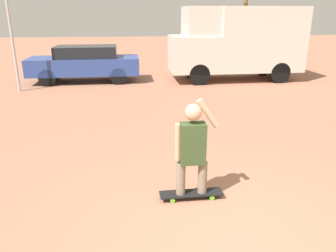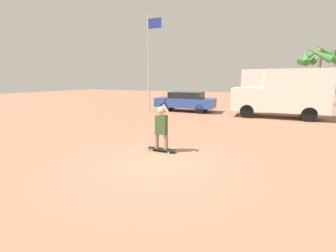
{
  "view_description": "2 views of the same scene",
  "coord_description": "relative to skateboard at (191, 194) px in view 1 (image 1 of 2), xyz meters",
  "views": [
    {
      "loc": [
        -1.28,
        -3.35,
        2.69
      ],
      "look_at": [
        -0.63,
        1.72,
        0.94
      ],
      "focal_mm": 35.0,
      "sensor_mm": 36.0,
      "label": 1
    },
    {
      "loc": [
        2.72,
        -5.47,
        2.33
      ],
      "look_at": [
        -0.28,
        1.33,
        0.81
      ],
      "focal_mm": 24.0,
      "sensor_mm": 36.0,
      "label": 2
    }
  ],
  "objects": [
    {
      "name": "ground_plane",
      "position": [
        0.37,
        -0.98,
        -0.08
      ],
      "size": [
        80.0,
        80.0,
        0.0
      ],
      "primitive_type": "plane",
      "color": "#A36B51"
    },
    {
      "name": "skateboard",
      "position": [
        0.0,
        0.0,
        0.0
      ],
      "size": [
        0.97,
        0.24,
        0.09
      ],
      "color": "black",
      "rests_on": "ground_plane"
    },
    {
      "name": "person_skateboarder",
      "position": [
        -0.0,
        0.0,
        0.81
      ],
      "size": [
        0.65,
        0.25,
        1.49
      ],
      "color": "gray",
      "rests_on": "skateboard"
    },
    {
      "name": "camper_van",
      "position": [
        3.78,
        9.26,
        1.55
      ],
      "size": [
        5.43,
        2.01,
        2.99
      ],
      "color": "black",
      "rests_on": "ground_plane"
    },
    {
      "name": "parked_car_blue",
      "position": [
        -2.59,
        9.64,
        0.71
      ],
      "size": [
        4.45,
        1.7,
        1.47
      ],
      "color": "black",
      "rests_on": "ground_plane"
    }
  ]
}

